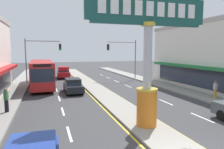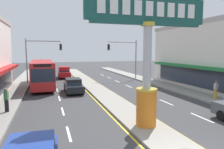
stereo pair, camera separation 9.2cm
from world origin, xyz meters
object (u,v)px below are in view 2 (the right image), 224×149
(traffic_light_left_side, at_px, (40,53))
(pedestrian_near_kerb, at_px, (216,89))
(traffic_light_right_side, at_px, (126,53))
(suv_near_left_lane, at_px, (43,73))
(district_sign, at_px, (147,57))
(bus_mid_left_lane, at_px, (42,72))
(suv_near_right_lane, at_px, (64,72))
(sedan_far_left_oncoming, at_px, (73,85))
(pedestrian_far_side, at_px, (6,99))

(traffic_light_left_side, distance_m, pedestrian_near_kerb, 22.33)
(traffic_light_right_side, height_order, suv_near_left_lane, traffic_light_right_side)
(district_sign, xyz_separation_m, pedestrian_near_kerb, (9.17, 4.14, -3.07))
(district_sign, relative_size, suv_near_left_lane, 1.61)
(pedestrian_near_kerb, bearing_deg, traffic_light_left_side, 134.76)
(bus_mid_left_lane, distance_m, pedestrian_near_kerb, 19.76)
(district_sign, relative_size, suv_near_right_lane, 1.63)
(bus_mid_left_lane, distance_m, sedan_far_left_oncoming, 6.00)
(suv_near_right_lane, distance_m, sedan_far_left_oncoming, 12.79)
(traffic_light_left_side, bearing_deg, pedestrian_far_side, -97.55)
(district_sign, bearing_deg, pedestrian_far_side, 147.39)
(suv_near_right_lane, bearing_deg, traffic_light_right_side, -28.26)
(suv_near_left_lane, height_order, bus_mid_left_lane, bus_mid_left_lane)
(suv_near_right_lane, bearing_deg, bus_mid_left_lane, -112.67)
(suv_near_left_lane, xyz_separation_m, pedestrian_near_kerb, (15.28, -20.00, 0.11))
(bus_mid_left_lane, bearing_deg, suv_near_left_lane, 90.04)
(suv_near_left_lane, distance_m, pedestrian_near_kerb, 25.17)
(district_sign, xyz_separation_m, traffic_light_right_side, (6.40, 19.59, 0.08))
(bus_mid_left_lane, bearing_deg, district_sign, -69.83)
(bus_mid_left_lane, bearing_deg, sedan_far_left_oncoming, -55.99)
(district_sign, height_order, suv_near_right_lane, district_sign)
(bus_mid_left_lane, height_order, pedestrian_far_side, bus_mid_left_lane)
(traffic_light_left_side, height_order, traffic_light_right_side, same)
(pedestrian_near_kerb, bearing_deg, traffic_light_right_side, 100.17)
(suv_near_right_lane, distance_m, bus_mid_left_lane, 8.61)
(bus_mid_left_lane, xyz_separation_m, pedestrian_near_kerb, (15.28, -12.50, -0.77))
(traffic_light_left_side, height_order, bus_mid_left_lane, traffic_light_left_side)
(sedan_far_left_oncoming, relative_size, pedestrian_far_side, 2.51)
(district_sign, bearing_deg, pedestrian_near_kerb, 24.28)
(suv_near_right_lane, height_order, suv_near_left_lane, same)
(district_sign, distance_m, pedestrian_far_side, 10.32)
(pedestrian_far_side, bearing_deg, suv_near_right_lane, 74.00)
(suv_near_right_lane, xyz_separation_m, pedestrian_far_side, (-5.51, -19.22, 0.17))
(suv_near_right_lane, xyz_separation_m, suv_near_left_lane, (-3.31, -0.41, 0.00))
(traffic_light_right_side, relative_size, bus_mid_left_lane, 0.55)
(pedestrian_far_side, bearing_deg, district_sign, -32.61)
(traffic_light_right_side, bearing_deg, suv_near_left_lane, 160.05)
(pedestrian_far_side, bearing_deg, sedan_far_left_oncoming, 49.40)
(sedan_far_left_oncoming, height_order, pedestrian_far_side, pedestrian_far_side)
(suv_near_right_lane, height_order, pedestrian_far_side, suv_near_right_lane)
(traffic_light_right_side, bearing_deg, pedestrian_far_side, -135.89)
(traffic_light_left_side, height_order, suv_near_right_lane, traffic_light_left_side)
(suv_near_right_lane, distance_m, pedestrian_near_kerb, 23.66)
(traffic_light_left_side, distance_m, pedestrian_far_side, 14.96)
(suv_near_right_lane, bearing_deg, pedestrian_far_side, -106.00)
(suv_near_left_lane, relative_size, sedan_far_left_oncoming, 1.09)
(traffic_light_right_side, relative_size, suv_near_left_lane, 1.32)
(suv_near_left_lane, height_order, sedan_far_left_oncoming, suv_near_left_lane)
(sedan_far_left_oncoming, xyz_separation_m, pedestrian_near_kerb, (11.98, -7.61, 0.31))
(traffic_light_left_side, xyz_separation_m, pedestrian_far_side, (-1.92, -14.51, -3.09))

